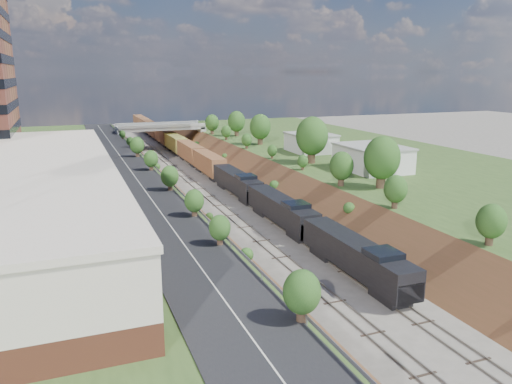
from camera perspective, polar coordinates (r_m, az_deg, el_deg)
The scene contains 15 objects.
platform_left at distance 82.35m, azimuth -25.65°, elevation -1.15°, with size 44.00×180.00×5.00m, color #354F20.
platform_right at distance 100.73m, azimuth 14.95°, elevation 2.22°, with size 44.00×180.00×5.00m, color #354F20.
embankment_left at distance 83.89m, azimuth -10.38°, elevation -1.52°, with size 7.07×180.00×7.07m, color brown.
embankment_right at distance 90.32m, azimuth 3.44°, elevation -0.24°, with size 7.07×180.00×7.07m, color brown.
rail_left_track at distance 85.71m, azimuth -4.86°, elevation -0.96°, with size 1.58×180.00×0.18m, color gray.
rail_right_track at distance 87.25m, azimuth -1.59°, elevation -0.66°, with size 1.58×180.00×0.18m, color gray.
road at distance 82.07m, azimuth -13.61°, elevation 1.61°, with size 8.00×180.00×0.10m, color black.
guardrail at distance 82.38m, azimuth -10.79°, elevation 2.15°, with size 0.10×171.00×0.70m.
commercial_building at distance 59.27m, azimuth -22.91°, elevation -0.20°, with size 14.30×62.30×7.00m.
overpass at distance 145.00m, azimuth -10.85°, elevation 6.75°, with size 24.50×8.30×7.40m.
white_building_near at distance 88.10m, azimuth 13.13°, elevation 3.73°, with size 9.00×12.00×4.00m, color silver.
white_building_far at distance 106.59m, azimuth 6.28°, elevation 5.55°, with size 8.00×10.00×3.60m, color silver.
tree_right_large at distance 74.33m, azimuth 14.21°, elevation 3.76°, with size 5.25×5.25×7.61m.
tree_left_crest at distance 44.48m, azimuth -1.94°, elevation -5.43°, with size 2.45×2.45×3.55m.
freight_train at distance 129.15m, azimuth -8.28°, elevation 5.03°, with size 3.12×175.57×4.65m.
Camera 1 is at (-25.49, -19.78, 21.51)m, focal length 35.00 mm.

